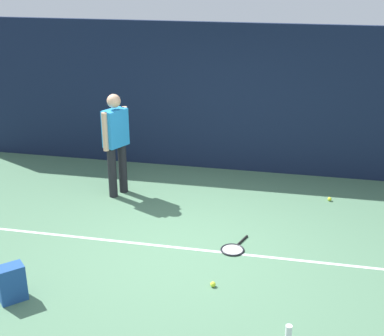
{
  "coord_description": "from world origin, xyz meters",
  "views": [
    {
      "loc": [
        1.39,
        -6.27,
        3.69
      ],
      "look_at": [
        0.0,
        0.4,
        1.0
      ],
      "focal_mm": 50.17,
      "sensor_mm": 36.0,
      "label": 1
    }
  ],
  "objects_px": {
    "backpack": "(11,283)",
    "tennis_ball_by_fence": "(330,199)",
    "tennis_player": "(116,139)",
    "water_bottle": "(288,334)",
    "tennis_ball_near_player": "(213,284)",
    "tennis_racket": "(233,249)"
  },
  "relations": [
    {
      "from": "backpack",
      "to": "tennis_ball_by_fence",
      "type": "relative_size",
      "value": 6.67
    },
    {
      "from": "tennis_player",
      "to": "water_bottle",
      "type": "xyz_separation_m",
      "value": [
        2.92,
        -3.19,
        -0.86
      ]
    },
    {
      "from": "tennis_ball_near_player",
      "to": "tennis_ball_by_fence",
      "type": "relative_size",
      "value": 1.0
    },
    {
      "from": "tennis_ball_near_player",
      "to": "tennis_racket",
      "type": "bearing_deg",
      "value": 82.27
    },
    {
      "from": "tennis_player",
      "to": "tennis_ball_near_player",
      "type": "bearing_deg",
      "value": -113.69
    },
    {
      "from": "water_bottle",
      "to": "tennis_ball_by_fence",
      "type": "bearing_deg",
      "value": 81.77
    },
    {
      "from": "backpack",
      "to": "water_bottle",
      "type": "bearing_deg",
      "value": 133.17
    },
    {
      "from": "tennis_player",
      "to": "backpack",
      "type": "bearing_deg",
      "value": -158.28
    },
    {
      "from": "tennis_player",
      "to": "tennis_racket",
      "type": "xyz_separation_m",
      "value": [
        2.12,
        -1.43,
        -0.95
      ]
    },
    {
      "from": "tennis_racket",
      "to": "tennis_ball_near_player",
      "type": "height_order",
      "value": "tennis_ball_near_player"
    },
    {
      "from": "tennis_ball_near_player",
      "to": "tennis_player",
      "type": "bearing_deg",
      "value": 130.3
    },
    {
      "from": "tennis_ball_by_fence",
      "to": "tennis_ball_near_player",
      "type": "bearing_deg",
      "value": -117.46
    },
    {
      "from": "tennis_ball_near_player",
      "to": "water_bottle",
      "type": "distance_m",
      "value": 1.25
    },
    {
      "from": "tennis_racket",
      "to": "water_bottle",
      "type": "xyz_separation_m",
      "value": [
        0.8,
        -1.76,
        0.09
      ]
    },
    {
      "from": "tennis_racket",
      "to": "tennis_ball_near_player",
      "type": "bearing_deg",
      "value": 12.01
    },
    {
      "from": "tennis_player",
      "to": "tennis_ball_by_fence",
      "type": "xyz_separation_m",
      "value": [
        3.44,
        0.43,
        -0.93
      ]
    },
    {
      "from": "tennis_racket",
      "to": "backpack",
      "type": "height_order",
      "value": "backpack"
    },
    {
      "from": "tennis_ball_by_fence",
      "to": "tennis_racket",
      "type": "bearing_deg",
      "value": -125.34
    },
    {
      "from": "tennis_player",
      "to": "tennis_ball_near_player",
      "type": "xyz_separation_m",
      "value": [
        2.0,
        -2.35,
        -0.93
      ]
    },
    {
      "from": "tennis_player",
      "to": "water_bottle",
      "type": "height_order",
      "value": "tennis_player"
    },
    {
      "from": "water_bottle",
      "to": "tennis_ball_near_player",
      "type": "bearing_deg",
      "value": 137.78
    },
    {
      "from": "tennis_racket",
      "to": "tennis_ball_near_player",
      "type": "xyz_separation_m",
      "value": [
        -0.12,
        -0.92,
        0.02
      ]
    }
  ]
}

